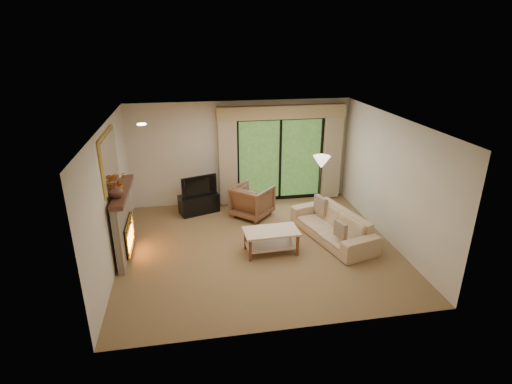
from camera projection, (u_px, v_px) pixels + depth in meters
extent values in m
plane|color=brown|center=(259.00, 247.00, 8.21)|extent=(5.50, 5.50, 0.00)
plane|color=silver|center=(259.00, 121.00, 7.25)|extent=(5.50, 5.50, 0.00)
plane|color=beige|center=(241.00, 153.00, 10.02)|extent=(5.00, 0.00, 5.00)
plane|color=beige|center=(291.00, 253.00, 5.44)|extent=(5.00, 0.00, 5.00)
plane|color=beige|center=(111.00, 197.00, 7.29)|extent=(0.00, 5.00, 5.00)
plane|color=beige|center=(391.00, 180.00, 8.17)|extent=(0.00, 5.00, 5.00)
cube|color=tan|center=(228.00, 159.00, 9.85)|extent=(0.45, 0.18, 2.35)
cube|color=tan|center=(332.00, 154.00, 10.28)|extent=(0.45, 0.18, 2.35)
cube|color=tan|center=(282.00, 112.00, 9.68)|extent=(3.20, 0.24, 0.32)
cube|color=black|center=(199.00, 203.00, 9.73)|extent=(1.02, 0.70, 0.47)
imported|color=black|center=(198.00, 185.00, 9.55)|extent=(0.86, 0.39, 0.50)
imported|color=brown|center=(252.00, 201.00, 9.49)|extent=(1.17, 1.18, 0.77)
imported|color=tan|center=(332.00, 226.00, 8.44)|extent=(1.35, 2.25, 0.61)
cube|color=brown|center=(340.00, 230.00, 7.80)|extent=(0.18, 0.35, 0.34)
cube|color=brown|center=(321.00, 205.00, 8.90)|extent=(0.21, 0.41, 0.40)
imported|color=#482A1D|center=(116.00, 190.00, 7.05)|extent=(0.27, 0.27, 0.26)
imported|color=#A35018|center=(116.00, 183.00, 7.14)|extent=(0.47, 0.43, 0.45)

